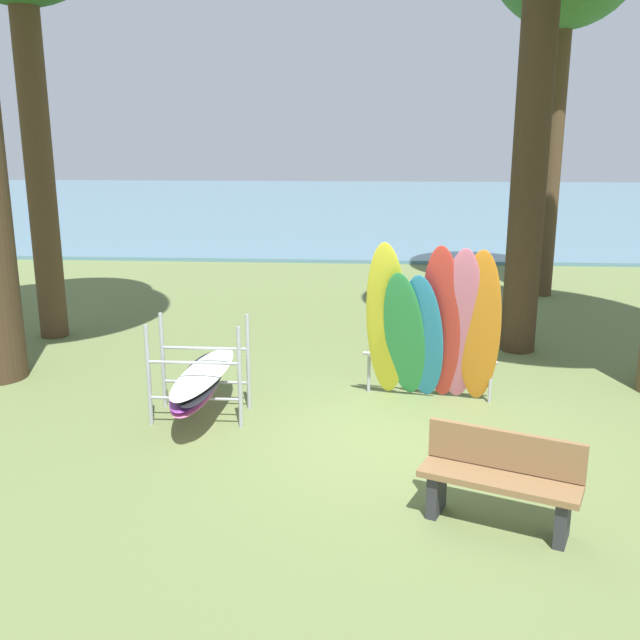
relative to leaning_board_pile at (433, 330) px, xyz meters
The scene contains 5 objects.
ground_plane 1.48m from the leaning_board_pile, 109.77° to the right, with size 80.00×80.00×0.00m, color olive.
lake_water 28.72m from the leaning_board_pile, 90.72° to the left, with size 80.00×36.00×0.10m, color slate.
leaning_board_pile is the anchor object (origin of this frame).
board_storage_rack 2.98m from the leaning_board_pile, 168.62° to the right, with size 1.15×2.13×1.25m.
park_bench 2.99m from the leaning_board_pile, 82.46° to the right, with size 1.45×0.91×0.85m.
Camera 1 is at (-0.44, -7.83, 3.39)m, focal length 40.30 mm.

